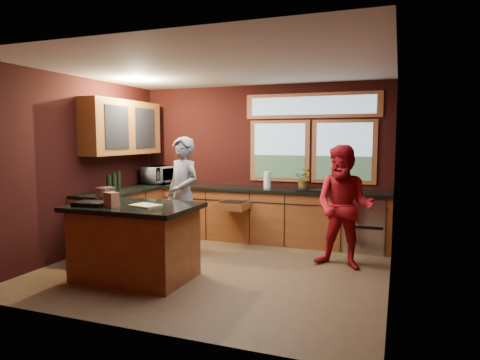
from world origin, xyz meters
The scene contains 14 objects.
floor centered at (0.00, 0.00, 0.00)m, with size 4.50×4.50×0.00m, color brown.
room_shell centered at (-0.60, 0.32, 1.80)m, with size 4.52×4.02×2.71m.
back_counter centered at (0.20, 1.70, 0.46)m, with size 4.50×0.64×0.93m.
left_counter centered at (-1.95, 0.85, 0.47)m, with size 0.64×2.30×0.93m.
island centered at (-0.79, -0.73, 0.48)m, with size 1.55×1.05×0.95m.
person_grey centered at (-0.80, 0.57, 0.90)m, with size 0.66×0.43×1.80m, color slate.
person_red centered at (1.63, 0.64, 0.84)m, with size 0.82×0.64×1.69m, color #A6131A.
microwave centered at (-1.92, 1.70, 1.09)m, with size 0.58×0.39×0.32m, color #999999.
potted_plant centered at (0.85, 1.75, 1.10)m, with size 0.31×0.27×0.34m, color #999999.
paper_towel centered at (0.22, 1.70, 1.07)m, with size 0.12×0.12×0.28m, color silver.
cutting_board centered at (-0.59, -0.78, 0.95)m, with size 0.35×0.25×0.02m, color tan.
stock_pot centered at (-1.34, -0.58, 1.03)m, with size 0.24×0.24×0.18m, color silver.
paper_bag centered at (-0.94, -0.98, 1.03)m, with size 0.15×0.12×0.18m, color brown.
black_tray centered at (-1.24, -0.98, 0.97)m, with size 0.40×0.28×0.05m, color black.
Camera 1 is at (2.31, -5.24, 1.79)m, focal length 32.00 mm.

